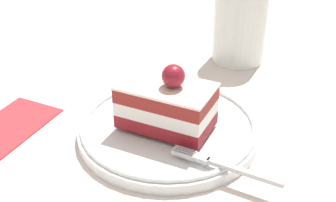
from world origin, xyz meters
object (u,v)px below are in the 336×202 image
(dessert_plate, at_px, (168,129))
(fork, at_px, (222,165))
(cake_slice, at_px, (166,104))
(whipped_cream_dollop, at_px, (177,77))
(folded_napkin, at_px, (6,129))
(drink_glass_near, at_px, (239,30))

(dessert_plate, height_order, fork, fork)
(dessert_plate, bearing_deg, cake_slice, 73.01)
(dessert_plate, height_order, whipped_cream_dollop, whipped_cream_dollop)
(folded_napkin, bearing_deg, fork, 171.84)
(cake_slice, bearing_deg, folded_napkin, 7.59)
(cake_slice, relative_size, drink_glass_near, 1.03)
(whipped_cream_dollop, relative_size, drink_glass_near, 0.35)
(cake_slice, relative_size, folded_napkin, 0.88)
(folded_napkin, bearing_deg, whipped_cream_dollop, -150.20)
(whipped_cream_dollop, relative_size, fork, 0.34)
(cake_slice, xyz_separation_m, drink_glass_near, (-0.06, -0.23, 0.00))
(whipped_cream_dollop, height_order, drink_glass_near, drink_glass_near)
(dessert_plate, relative_size, folded_napkin, 1.62)
(whipped_cream_dollop, height_order, fork, whipped_cream_dollop)
(folded_napkin, bearing_deg, drink_glass_near, -135.28)
(dessert_plate, height_order, drink_glass_near, drink_glass_near)
(dessert_plate, distance_m, folded_napkin, 0.20)
(whipped_cream_dollop, height_order, folded_napkin, whipped_cream_dollop)
(fork, relative_size, folded_napkin, 0.89)
(drink_glass_near, bearing_deg, whipped_cream_dollop, 65.10)
(whipped_cream_dollop, distance_m, folded_napkin, 0.22)
(whipped_cream_dollop, xyz_separation_m, fork, (-0.07, 0.15, -0.02))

